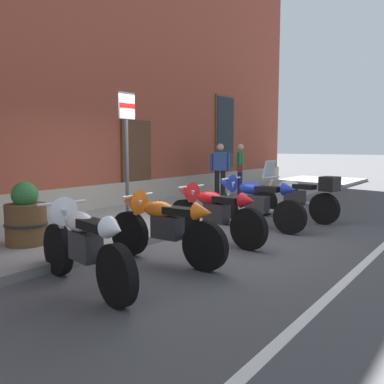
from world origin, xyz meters
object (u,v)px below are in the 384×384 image
Objects in this scene: motorcycle_red_sport at (211,210)px; motorcycle_silver_touring at (297,196)px; barrel_planter at (26,218)px; motorcycle_orange_sport at (161,224)px; motorcycle_white_sport at (81,240)px; motorcycle_blue_sport at (252,200)px; pedestrian_blue_top at (220,167)px; pedestrian_striped_shirt at (240,167)px; parking_sign at (127,142)px.

motorcycle_red_sport is 2.87m from motorcycle_silver_touring.
motorcycle_red_sport is at bearing -40.48° from barrel_planter.
motorcycle_silver_touring is at bearing -4.39° from motorcycle_orange_sport.
motorcycle_blue_sport is (4.26, -0.00, 0.01)m from motorcycle_white_sport.
pedestrian_blue_top is at bearing 19.86° from motorcycle_white_sport.
motorcycle_blue_sport is (2.89, 0.06, 0.02)m from motorcycle_orange_sport.
pedestrian_blue_top is (7.48, 2.70, 0.44)m from motorcycle_white_sport.
motorcycle_white_sport is at bearing -106.51° from barrel_planter.
motorcycle_white_sport is 1.32× the size of pedestrian_striped_shirt.
parking_sign reaches higher than motorcycle_red_sport.
parking_sign reaches higher than motorcycle_orange_sport.
pedestrian_striped_shirt is (0.71, -0.28, -0.00)m from pedestrian_blue_top.
motorcycle_orange_sport is 1.91m from parking_sign.
motorcycle_red_sport is 5.38m from pedestrian_blue_top.
barrel_planter is at bearing 155.75° from parking_sign.
motorcycle_orange_sport is 0.84× the size of parking_sign.
pedestrian_striped_shirt reaches higher than motorcycle_orange_sport.
parking_sign is (-0.73, 1.24, 1.15)m from motorcycle_red_sport.
motorcycle_silver_touring is 3.62m from pedestrian_blue_top.
motorcycle_blue_sport is at bearing -30.50° from parking_sign.
motorcycle_orange_sport is 1.30× the size of pedestrian_blue_top.
motorcycle_orange_sport is 2.89m from motorcycle_blue_sport.
barrel_planter is at bearing -173.82° from pedestrian_blue_top.
pedestrian_blue_top is at bearing 158.76° from pedestrian_striped_shirt.
motorcycle_blue_sport is 0.88× the size of parking_sign.
parking_sign reaches higher than motorcycle_white_sport.
motorcycle_white_sport is 0.85× the size of parking_sign.
barrel_planter reaches higher than motorcycle_orange_sport.
motorcycle_silver_touring is at bearing -3.98° from motorcycle_white_sport.
motorcycle_white_sport reaches higher than motorcycle_orange_sport.
motorcycle_blue_sport is 2.21× the size of barrel_planter.
motorcycle_blue_sport is 4.64m from pedestrian_striped_shirt.
motorcycle_white_sport is 1.38m from motorcycle_orange_sport.
motorcycle_white_sport is at bearing -179.35° from motorcycle_red_sport.
pedestrian_blue_top is (4.65, 2.67, 0.45)m from motorcycle_red_sport.
pedestrian_blue_top is 0.76m from pedestrian_striped_shirt.
pedestrian_striped_shirt reaches higher than motorcycle_silver_touring.
pedestrian_blue_top is (1.81, 3.10, 0.46)m from motorcycle_silver_touring.
motorcycle_blue_sport is at bearing -1.39° from motorcycle_red_sport.
motorcycle_orange_sport is at bearing -178.77° from motorcycle_blue_sport.
motorcycle_orange_sport is 1.31× the size of pedestrian_striped_shirt.
motorcycle_white_sport is at bearing 176.02° from motorcycle_silver_touring.
motorcycle_orange_sport is at bearing -2.69° from motorcycle_white_sport.
motorcycle_silver_touring is 1.39× the size of pedestrian_striped_shirt.
motorcycle_red_sport is (2.83, 0.03, -0.01)m from motorcycle_white_sport.
motorcycle_white_sport is 2.83m from motorcycle_red_sport.
motorcycle_orange_sport is 2.10× the size of barrel_planter.
barrel_planter is (-5.09, 2.35, -0.01)m from motorcycle_silver_touring.
pedestrian_blue_top reaches higher than motorcycle_orange_sport.
pedestrian_blue_top is (6.11, 2.77, 0.45)m from motorcycle_orange_sport.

